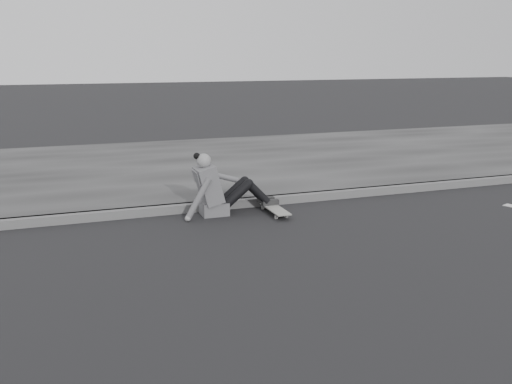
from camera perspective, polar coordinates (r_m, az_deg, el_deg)
ground at (r=5.71m, az=-1.58°, el=-8.64°), size 80.00×80.00×0.00m
curb at (r=8.06m, az=-7.23°, el=-1.60°), size 24.00×0.16×0.12m
sidewalk at (r=10.95m, az=-10.63°, el=2.34°), size 24.00×6.00×0.12m
skateboard at (r=7.92m, az=1.85°, el=-1.69°), size 0.20×0.78×0.09m
seated_woman at (r=7.85m, az=-3.80°, el=0.33°), size 1.38×0.46×0.88m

